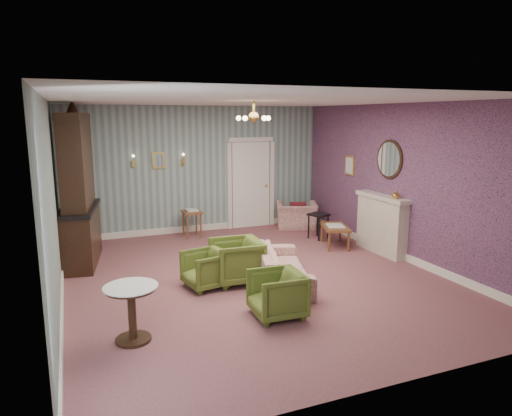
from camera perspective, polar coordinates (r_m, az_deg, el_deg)
name	(u,v)px	position (r m, az deg, el deg)	size (l,w,h in m)	color
floor	(254,277)	(7.91, -0.26, -8.48)	(7.00, 7.00, 0.00)	#814B4F
ceiling	(254,101)	(7.45, -0.28, 13.03)	(7.00, 7.00, 0.00)	white
wall_back	(198,170)	(10.84, -7.16, 4.69)	(6.00, 6.00, 0.00)	slate
wall_front	(392,248)	(4.56, 16.33, -4.68)	(6.00, 6.00, 0.00)	slate
wall_left	(53,205)	(7.03, -23.63, 0.32)	(7.00, 7.00, 0.00)	slate
wall_right	(403,183)	(9.08, 17.62, 3.00)	(7.00, 7.00, 0.00)	slate
wall_right_floral	(403,183)	(9.07, 17.55, 2.99)	(7.00, 7.00, 0.00)	#A45270
door	(251,183)	(11.25, -0.65, 3.11)	(1.12, 0.12, 2.16)	white
olive_chair_a	(277,292)	(6.34, 2.58, -10.25)	(0.67, 0.63, 0.69)	#4F5E20
olive_chair_b	(206,267)	(7.41, -6.17, -7.26)	(0.63, 0.59, 0.65)	#4F5E20
olive_chair_c	(237,259)	(7.57, -2.41, -6.25)	(0.77, 0.72, 0.79)	#4F5E20
sofa_chintz	(282,261)	(7.58, 3.26, -6.46)	(1.88, 0.55, 0.73)	#923A46
wingback_chair	(297,211)	(11.21, 5.01, -0.40)	(0.95, 0.62, 0.83)	#923A46
dresser	(77,186)	(8.92, -21.12, 2.58)	(0.60, 1.73, 2.88)	black
fireplace	(381,224)	(9.46, 15.12, -1.92)	(0.30, 1.40, 1.16)	beige
mantel_vase	(396,195)	(9.01, 16.76, 1.60)	(0.15, 0.15, 0.15)	gold
oval_mirror	(389,159)	(9.32, 16.01, 5.76)	(0.04, 0.76, 0.84)	white
framed_print	(350,165)	(10.44, 11.43, 5.13)	(0.04, 0.34, 0.42)	gold
coffee_table	(335,236)	(9.78, 9.65, -3.41)	(0.49, 0.87, 0.45)	brown
side_table_black	(318,226)	(10.33, 7.64, -2.23)	(0.38, 0.38, 0.56)	black
pedestal_table	(132,313)	(5.87, -14.95, -12.38)	(0.64, 0.64, 0.70)	black
nesting_table	(192,223)	(10.49, -7.86, -1.80)	(0.39, 0.50, 0.65)	brown
gilt_mirror_back	(158,160)	(10.59, -11.87, 5.74)	(0.28, 0.06, 0.36)	gold
sconce_left	(133,161)	(10.48, -14.82, 5.56)	(0.16, 0.12, 0.30)	gold
sconce_right	(183,160)	(10.68, -8.93, 5.89)	(0.16, 0.12, 0.30)	gold
chandelier	(254,118)	(7.45, -0.28, 10.95)	(0.56, 0.56, 0.36)	gold
burgundy_cushion	(298,210)	(11.05, 5.13, -0.25)	(0.38, 0.10, 0.38)	maroon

